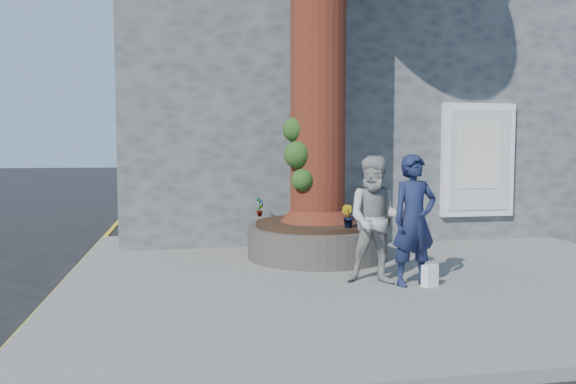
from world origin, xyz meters
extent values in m
plane|color=black|center=(0.00, 0.00, 0.00)|extent=(120.00, 120.00, 0.00)
cube|color=slate|center=(1.50, 1.00, 0.06)|extent=(9.00, 8.00, 0.12)
cube|color=yellow|center=(-3.05, 1.00, 0.00)|extent=(0.10, 30.00, 0.01)
cube|color=#4A4C4F|center=(2.50, 7.20, 3.00)|extent=(10.00, 8.00, 6.00)
cube|color=white|center=(4.30, 3.14, 1.70)|extent=(1.50, 0.12, 2.20)
cube|color=silver|center=(4.30, 3.08, 1.70)|extent=(1.25, 0.04, 1.95)
cube|color=silver|center=(4.30, 3.06, 1.80)|extent=(0.90, 0.02, 1.30)
cylinder|color=black|center=(0.80, 2.00, 0.38)|extent=(2.30, 2.30, 0.52)
cylinder|color=black|center=(0.80, 2.00, 0.68)|extent=(2.04, 2.04, 0.08)
cone|color=#461511|center=(0.80, 2.00, 1.07)|extent=(1.24, 1.24, 0.70)
sphere|color=#1D3E14|center=(0.42, 1.80, 1.82)|extent=(0.44, 0.44, 0.44)
sphere|color=#1D3E14|center=(0.48, 1.70, 1.42)|extent=(0.36, 0.36, 0.36)
sphere|color=#1D3E14|center=(0.40, 1.92, 2.22)|extent=(0.40, 0.40, 0.40)
imported|color=#161D3C|center=(1.57, -0.13, 0.98)|extent=(0.67, 0.49, 1.71)
imported|color=#9F9D98|center=(1.13, 0.06, 0.97)|extent=(0.99, 0.89, 1.70)
cube|color=white|center=(1.76, -0.23, 0.26)|extent=(0.23, 0.19, 0.28)
imported|color=gray|center=(-0.05, 2.85, 0.90)|extent=(0.22, 0.21, 0.35)
imported|color=gray|center=(1.05, 1.15, 0.89)|extent=(0.26, 0.26, 0.35)
imported|color=gray|center=(1.65, 1.15, 0.88)|extent=(0.24, 0.24, 0.32)
imported|color=gray|center=(1.40, 2.85, 0.89)|extent=(0.41, 0.41, 0.34)
camera|label=1|loc=(-1.40, -6.94, 1.88)|focal=35.00mm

